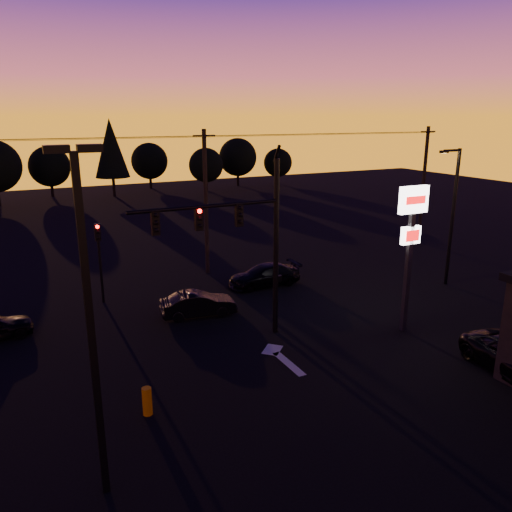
{
  "coord_description": "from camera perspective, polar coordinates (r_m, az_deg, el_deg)",
  "views": [
    {
      "loc": [
        -8.89,
        -14.86,
        9.75
      ],
      "look_at": [
        1.0,
        5.0,
        3.5
      ],
      "focal_mm": 35.0,
      "sensor_mm": 36.0,
      "label": 1
    }
  ],
  "objects": [
    {
      "name": "secondary_signal",
      "position": [
        27.51,
        -17.48,
        0.49
      ],
      "size": [
        0.3,
        0.31,
        4.35
      ],
      "color": "black",
      "rests_on": "ground"
    },
    {
      "name": "traffic_signal_mast",
      "position": [
        21.35,
        -1.44,
        2.7
      ],
      "size": [
        6.79,
        0.52,
        8.58
      ],
      "color": "black",
      "rests_on": "ground"
    },
    {
      "name": "streetlight",
      "position": [
        31.03,
        21.5,
        4.75
      ],
      "size": [
        1.55,
        0.35,
        8.0
      ],
      "color": "black",
      "rests_on": "ground"
    },
    {
      "name": "lane_arrow",
      "position": [
        21.36,
        2.84,
        -11.43
      ],
      "size": [
        1.2,
        3.1,
        0.01
      ],
      "color": "beige",
      "rests_on": "ground"
    },
    {
      "name": "utility_pole_1",
      "position": [
        31.27,
        -5.75,
        6.16
      ],
      "size": [
        1.4,
        0.26,
        9.0
      ],
      "color": "black",
      "rests_on": "ground"
    },
    {
      "name": "tree_4",
      "position": [
        65.07,
        -16.25,
        11.75
      ],
      "size": [
        4.18,
        4.18,
        9.5
      ],
      "color": "black",
      "rests_on": "ground"
    },
    {
      "name": "tree_3",
      "position": [
        67.31,
        -22.52,
        9.44
      ],
      "size": [
        4.95,
        4.95,
        6.22
      ],
      "color": "black",
      "rests_on": "ground"
    },
    {
      "name": "car_right",
      "position": [
        29.6,
        0.97,
        -2.21
      ],
      "size": [
        4.4,
        1.85,
        1.27
      ],
      "primitive_type": "imported",
      "rotation": [
        0.0,
        0.0,
        -1.59
      ],
      "color": "black",
      "rests_on": "ground"
    },
    {
      "name": "utility_pole_2",
      "position": [
        41.16,
        18.58,
        7.72
      ],
      "size": [
        1.4,
        0.26,
        9.0
      ],
      "color": "black",
      "rests_on": "ground"
    },
    {
      "name": "parking_lot_light",
      "position": [
        12.75,
        -18.57,
        -5.69
      ],
      "size": [
        1.25,
        0.3,
        9.14
      ],
      "color": "black",
      "rests_on": "ground"
    },
    {
      "name": "pylon_sign",
      "position": [
        23.31,
        17.32,
        3.04
      ],
      "size": [
        1.5,
        0.28,
        6.8
      ],
      "color": "black",
      "rests_on": "ground"
    },
    {
      "name": "car_mid",
      "position": [
        25.37,
        -6.61,
        -5.47
      ],
      "size": [
        3.91,
        1.82,
        1.24
      ],
      "primitive_type": "imported",
      "rotation": [
        0.0,
        0.0,
        1.43
      ],
      "color": "black",
      "rests_on": "ground"
    },
    {
      "name": "tree_7",
      "position": [
        72.55,
        -2.1,
        11.22
      ],
      "size": [
        5.36,
        5.36,
        6.74
      ],
      "color": "black",
      "rests_on": "ground"
    },
    {
      "name": "bollard",
      "position": [
        17.84,
        -12.34,
        -15.91
      ],
      "size": [
        0.33,
        0.33,
        0.99
      ],
      "primitive_type": "cylinder",
      "color": "#C87700",
      "rests_on": "ground"
    },
    {
      "name": "tree_8",
      "position": [
        74.42,
        2.51,
        10.6
      ],
      "size": [
        4.12,
        4.12,
        5.19
      ],
      "color": "black",
      "rests_on": "ground"
    },
    {
      "name": "ground",
      "position": [
        19.87,
        3.96,
        -13.69
      ],
      "size": [
        120.0,
        120.0,
        0.0
      ],
      "primitive_type": "plane",
      "color": "black",
      "rests_on": "ground"
    },
    {
      "name": "tree_5",
      "position": [
        71.4,
        -12.08,
        10.57
      ],
      "size": [
        4.95,
        4.95,
        6.22
      ],
      "color": "black",
      "rests_on": "ground"
    },
    {
      "name": "tree_6",
      "position": [
        67.54,
        -5.74,
        10.29
      ],
      "size": [
        4.54,
        4.54,
        5.71
      ],
      "color": "black",
      "rests_on": "ground"
    },
    {
      "name": "power_wires",
      "position": [
        30.87,
        -5.96,
        13.45
      ],
      "size": [
        36.0,
        1.22,
        0.07
      ],
      "color": "black",
      "rests_on": "ground"
    }
  ]
}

